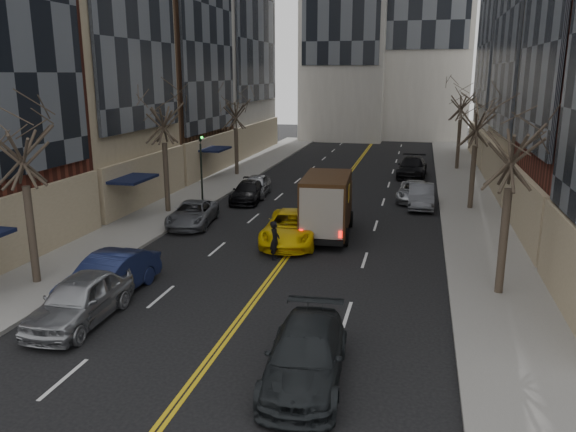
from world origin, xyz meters
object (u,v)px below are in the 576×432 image
object	(u,v)px
observer_sedan	(305,356)
ups_truck	(327,205)
pedestrian	(275,240)
taxi	(291,228)

from	to	relation	value
observer_sedan	ups_truck	bearing A→B (deg)	93.08
observer_sedan	pedestrian	xyz separation A→B (m)	(-3.39, 9.75, 0.15)
ups_truck	taxi	size ratio (longest dim) A/B	1.08
taxi	pedestrian	xyz separation A→B (m)	(-0.15, -2.65, 0.11)
observer_sedan	taxi	distance (m)	12.82
observer_sedan	taxi	xyz separation A→B (m)	(-3.24, 12.40, 0.04)
ups_truck	observer_sedan	size ratio (longest dim) A/B	1.16
ups_truck	taxi	world-z (taller)	ups_truck
taxi	pedestrian	world-z (taller)	pedestrian
ups_truck	pedestrian	bearing A→B (deg)	-114.74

